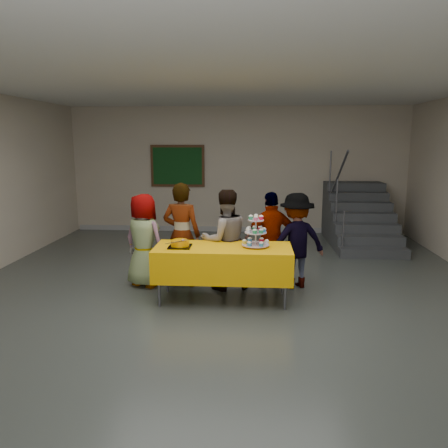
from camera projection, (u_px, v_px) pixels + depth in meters
The scene contains 11 objects.
room_shell at pixel (222, 146), 5.46m from camera, with size 10.00×10.04×3.02m.
bake_table at pixel (223, 262), 6.02m from camera, with size 1.88×0.78×0.77m.
cupcake_stand at pixel (256, 234), 5.95m from camera, with size 0.38×0.38×0.44m.
bear_cake at pixel (180, 243), 5.95m from camera, with size 0.32×0.36×0.12m.
schoolchild_a at pixel (144, 240), 6.62m from camera, with size 0.70×0.45×1.42m, color slate.
schoolchild_b at pixel (182, 235), 6.62m from camera, with size 0.58×0.38×1.59m, color slate.
schoolchild_c at pixel (225, 240), 6.48m from camera, with size 0.73×0.57×1.50m, color slate.
schoolchild_d at pixel (272, 239), 6.63m from camera, with size 0.85×0.35×1.45m, color slate.
schoolchild_e at pixel (296, 241), 6.56m from camera, with size 0.93×0.54×1.44m, color slate.
staircase at pixel (358, 220), 9.61m from camera, with size 1.30×2.40×2.04m.
noticeboard at pixel (178, 166), 10.50m from camera, with size 1.30×0.05×1.00m.
Camera 1 is at (0.40, -5.51, 2.20)m, focal length 35.00 mm.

